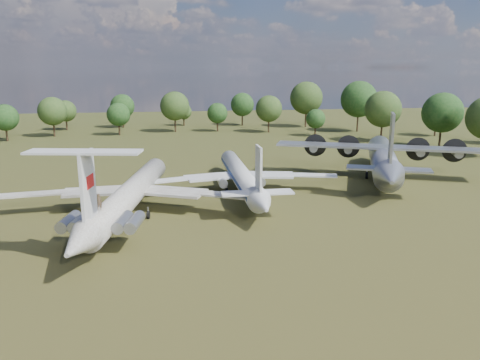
{
  "coord_description": "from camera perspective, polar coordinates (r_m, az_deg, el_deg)",
  "views": [
    {
      "loc": [
        2.37,
        -62.6,
        19.19
      ],
      "look_at": [
        11.63,
        -4.52,
        5.0
      ],
      "focal_mm": 35.0,
      "sensor_mm": 36.0,
      "label": 1
    }
  ],
  "objects": [
    {
      "name": "ground",
      "position": [
        65.51,
        -10.75,
        -3.71
      ],
      "size": [
        300.0,
        300.0,
        0.0
      ],
      "primitive_type": "plane",
      "color": "#233913",
      "rests_on": "ground"
    },
    {
      "name": "il62_airliner",
      "position": [
        63.88,
        -13.17,
        -2.19
      ],
      "size": [
        42.95,
        51.36,
        4.48
      ],
      "primitive_type": null,
      "rotation": [
        0.0,
        0.0,
        -0.19
      ],
      "color": "silver",
      "rests_on": "ground"
    },
    {
      "name": "tu104_jet",
      "position": [
        73.37,
        0.15,
        0.05
      ],
      "size": [
        30.96,
        41.15,
        4.1
      ],
      "primitive_type": null,
      "rotation": [
        0.0,
        0.0,
        -0.01
      ],
      "color": "silver",
      "rests_on": "ground"
    },
    {
      "name": "an12_transport",
      "position": [
        86.45,
        17.03,
        2.03
      ],
      "size": [
        51.24,
        53.64,
        5.57
      ],
      "primitive_type": null,
      "rotation": [
        0.0,
        0.0,
        -0.39
      ],
      "color": "#9EA0A6",
      "rests_on": "ground"
    },
    {
      "name": "person_on_il62",
      "position": [
        51.49,
        -16.83,
        -2.57
      ],
      "size": [
        0.67,
        0.44,
        1.83
      ],
      "primitive_type": "imported",
      "rotation": [
        0.0,
        0.0,
        3.14
      ],
      "color": "#8E6A48",
      "rests_on": "il62_airliner"
    }
  ]
}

